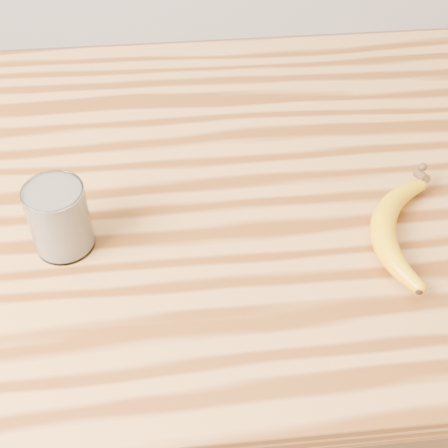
{
  "coord_description": "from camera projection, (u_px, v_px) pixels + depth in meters",
  "views": [
    {
      "loc": [
        -0.03,
        -0.68,
        1.51
      ],
      "look_at": [
        0.02,
        -0.12,
        0.93
      ],
      "focal_mm": 50.0,
      "sensor_mm": 36.0,
      "label": 1
    }
  ],
  "objects": [
    {
      "name": "table",
      "position": [
        203.0,
        242.0,
        1.01
      ],
      "size": [
        1.2,
        0.8,
        0.9
      ],
      "color": "#B27939",
      "rests_on": "ground"
    },
    {
      "name": "smoothie_glass",
      "position": [
        59.0,
        218.0,
        0.79
      ],
      "size": [
        0.08,
        0.08,
        0.1
      ],
      "color": "white",
      "rests_on": "table"
    },
    {
      "name": "banana",
      "position": [
        382.0,
        226.0,
        0.83
      ],
      "size": [
        0.19,
        0.3,
        0.03
      ],
      "primitive_type": null,
      "rotation": [
        0.0,
        0.0,
        -0.32
      ],
      "color": "#DC9C08",
      "rests_on": "table"
    }
  ]
}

